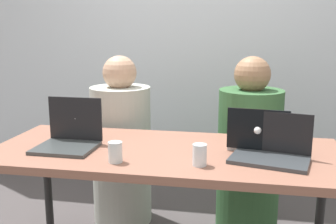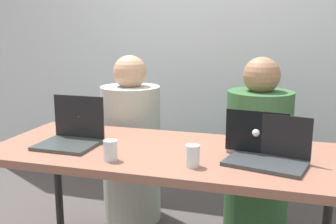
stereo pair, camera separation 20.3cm
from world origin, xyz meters
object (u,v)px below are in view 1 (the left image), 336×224
person_on_left (122,150)px  water_glass_left (115,153)px  laptop_back_right (259,140)px  water_glass_right (200,156)px  person_on_right (249,157)px  laptop_front_right (271,150)px  laptop_front_left (69,137)px

person_on_left → water_glass_left: size_ratio=12.15×
laptop_back_right → water_glass_right: bearing=55.9°
person_on_right → water_glass_left: person_on_right is taller
laptop_front_right → person_on_left: bearing=157.4°
person_on_left → laptop_back_right: bearing=150.5°
water_glass_right → person_on_left: bearing=127.0°
laptop_front_right → laptop_front_left: size_ratio=1.30×
person_on_right → laptop_front_left: 1.18m
laptop_front_left → water_glass_left: 0.36m
laptop_front_left → laptop_back_right: 0.97m
laptop_front_left → laptop_back_right: laptop_front_left is taller
person_on_right → water_glass_left: (-0.62, -0.86, 0.26)m
person_on_right → laptop_front_left: (-0.93, -0.68, 0.27)m
laptop_front_left → laptop_back_right: bearing=9.6°
person_on_right → laptop_front_right: size_ratio=3.00×
water_glass_right → water_glass_left: size_ratio=1.03×
person_on_left → water_glass_left: (0.24, -0.86, 0.26)m
laptop_front_right → water_glass_right: laptop_front_right is taller
water_glass_right → person_on_right: bearing=74.2°
laptop_back_right → person_on_left: bearing=-23.2°
laptop_front_right → laptop_back_right: bearing=121.4°
laptop_back_right → laptop_front_left: bearing=16.1°
water_glass_left → water_glass_right: bearing=3.9°
person_on_left → laptop_front_left: person_on_left is taller
person_on_right → water_glass_left: size_ratio=12.22×
person_on_right → water_glass_right: (-0.24, -0.83, 0.26)m
person_on_right → laptop_front_left: size_ratio=3.91×
person_on_left → laptop_back_right: 1.08m
laptop_back_right → water_glass_left: size_ratio=3.39×
person_on_right → laptop_back_right: 0.59m
person_on_right → laptop_back_right: size_ratio=3.61×
laptop_front_left → laptop_back_right: size_ratio=0.92×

